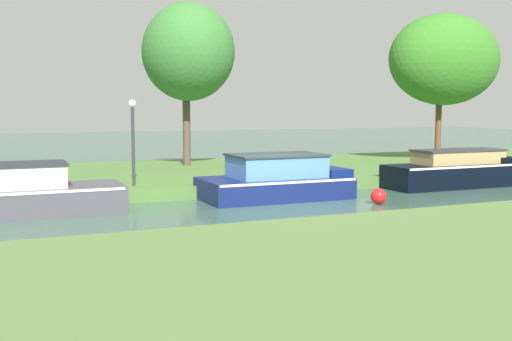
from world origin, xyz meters
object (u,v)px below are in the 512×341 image
(lamp_post, at_px, (133,131))
(mooring_post_near, at_px, (464,160))
(navy_cruiser, at_px, (277,180))
(willow_tree_centre, at_px, (188,52))
(channel_buoy, at_px, (379,196))
(black_narrowboat, at_px, (454,170))
(willow_tree_right, at_px, (445,60))

(lamp_post, xyz_separation_m, mooring_post_near, (12.59, -0.57, -1.27))
(navy_cruiser, bearing_deg, willow_tree_centre, 94.13)
(willow_tree_centre, distance_m, channel_buoy, 11.11)
(navy_cruiser, relative_size, willow_tree_centre, 0.68)
(black_narrowboat, bearing_deg, navy_cruiser, 180.00)
(willow_tree_right, bearing_deg, lamp_post, -166.98)
(black_narrowboat, xyz_separation_m, willow_tree_right, (3.92, 5.20, 4.41))
(black_narrowboat, bearing_deg, mooring_post_near, 37.69)
(navy_cruiser, height_order, channel_buoy, navy_cruiser)
(black_narrowboat, height_order, channel_buoy, black_narrowboat)
(willow_tree_right, bearing_deg, mooring_post_near, -120.89)
(black_narrowboat, height_order, navy_cruiser, navy_cruiser)
(mooring_post_near, bearing_deg, channel_buoy, -151.66)
(willow_tree_centre, xyz_separation_m, mooring_post_near, (9.04, -6.22, -4.27))
(navy_cruiser, xyz_separation_m, channel_buoy, (2.23, -2.22, -0.34))
(navy_cruiser, bearing_deg, black_narrowboat, 0.00)
(navy_cruiser, height_order, willow_tree_centre, willow_tree_centre)
(navy_cruiser, relative_size, mooring_post_near, 5.38)
(navy_cruiser, distance_m, willow_tree_centre, 8.66)
(willow_tree_right, distance_m, channel_buoy, 12.38)
(lamp_post, distance_m, channel_buoy, 7.68)
(navy_cruiser, relative_size, willow_tree_right, 0.68)
(black_narrowboat, relative_size, mooring_post_near, 5.95)
(navy_cruiser, xyz_separation_m, willow_tree_centre, (-0.53, 7.37, 4.52))
(willow_tree_right, xyz_separation_m, mooring_post_near, (-2.42, -4.04, -4.18))
(navy_cruiser, distance_m, channel_buoy, 3.17)
(willow_tree_centre, bearing_deg, lamp_post, -122.18)
(navy_cruiser, height_order, willow_tree_right, willow_tree_right)
(black_narrowboat, height_order, lamp_post, lamp_post)
(lamp_post, relative_size, channel_buoy, 5.72)
(willow_tree_centre, relative_size, lamp_post, 2.53)
(black_narrowboat, relative_size, willow_tree_centre, 0.75)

